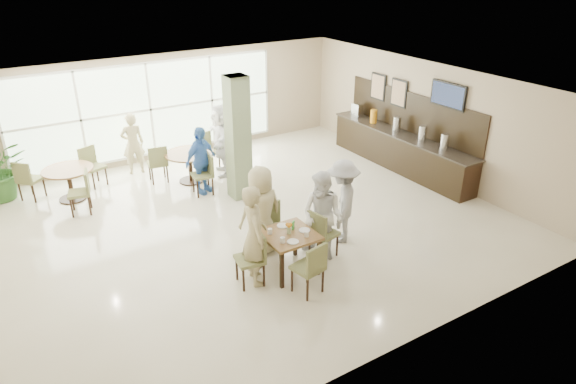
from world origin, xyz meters
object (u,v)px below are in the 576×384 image
buffet_counter (400,148)px  teen_left (255,235)px  round_table_right (190,159)px  teen_standing (342,201)px  teen_far (261,211)px  main_table (289,239)px  adult_standing (133,144)px  teen_right (322,216)px  adult_b (222,140)px  round_table_left (69,176)px  adult_a (201,160)px

buffet_counter → teen_left: buffet_counter is taller
round_table_right → teen_standing: 4.45m
round_table_right → teen_far: (-0.13, -3.77, 0.27)m
main_table → adult_standing: (-0.94, 5.85, 0.14)m
round_table_right → buffet_counter: size_ratio=0.25×
round_table_right → teen_right: (0.72, -4.51, 0.25)m
round_table_right → adult_standing: adult_standing is taller
teen_standing → adult_standing: bearing=-115.9°
round_table_right → teen_standing: teen_standing is taller
adult_b → round_table_right: bearing=-67.0°
teen_right → round_table_left: bearing=-169.4°
teen_far → adult_b: bearing=-104.6°
adult_b → adult_a: bearing=-29.0°
adult_a → buffet_counter: bearing=-39.4°
buffet_counter → round_table_left: bearing=161.4°
round_table_right → adult_a: size_ratio=0.74×
adult_standing → teen_left: bearing=97.9°
teen_far → teen_standing: 1.59m
round_table_left → buffet_counter: bearing=-18.6°
main_table → buffet_counter: buffet_counter is taller
teen_right → adult_b: bearing=154.0°
main_table → buffet_counter: 5.58m
round_table_left → teen_standing: size_ratio=0.67×
teen_left → teen_standing: (2.08, 0.32, -0.06)m
round_table_left → teen_far: size_ratio=0.65×
round_table_right → teen_right: 4.57m
round_table_right → teen_right: teen_right is taller
teen_left → adult_a: bearing=3.0°
buffet_counter → adult_b: bearing=152.3°
round_table_left → teen_left: teen_left is taller
teen_right → adult_standing: size_ratio=1.06×
adult_standing → adult_b: bearing=152.1°
teen_right → teen_far: bearing=-154.7°
teen_standing → adult_standing: (-2.39, 5.47, -0.05)m
round_table_left → teen_right: 6.07m
teen_left → round_table_right: bearing=4.5°
round_table_left → teen_far: bearing=-58.9°
buffet_counter → teen_standing: bearing=-148.9°
round_table_left → teen_far: teen_far is taller
teen_standing → adult_b: (-0.50, 4.25, 0.07)m
adult_b → teen_right: bearing=18.5°
teen_standing → adult_b: 4.28m
main_table → teen_standing: (1.44, 0.38, 0.18)m
teen_standing → adult_a: bearing=-117.4°
round_table_right → teen_far: size_ratio=0.69×
round_table_right → adult_b: (0.90, 0.03, 0.32)m
round_table_right → teen_standing: size_ratio=0.71×
teen_standing → adult_a: size_ratio=1.04×
main_table → adult_b: bearing=78.4°
buffet_counter → teen_standing: 4.15m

